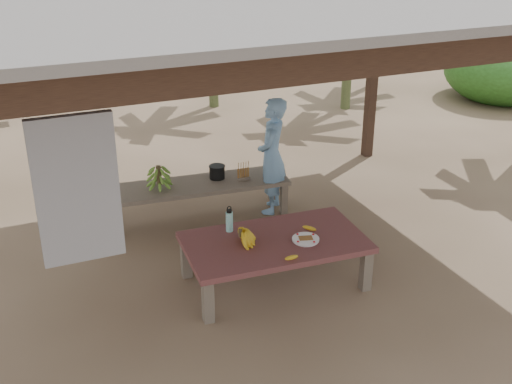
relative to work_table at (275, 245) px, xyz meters
name	(u,v)px	position (x,y,z in m)	size (l,w,h in m)	color
ground	(261,260)	(0.06, 0.47, -0.43)	(80.00, 80.00, 0.00)	brown
work_table	(275,245)	(0.00, 0.00, 0.00)	(1.86, 1.11, 0.50)	brown
bench	(199,187)	(-0.21, 1.76, -0.04)	(2.25, 0.81, 0.45)	brown
ripe_banana_bunch	(240,236)	(-0.35, 0.05, 0.15)	(0.29, 0.25, 0.18)	gold
plate	(306,239)	(0.27, -0.15, 0.08)	(0.27, 0.27, 0.04)	white
loose_banana_front	(291,258)	(-0.02, -0.42, 0.09)	(0.04, 0.17, 0.04)	gold
loose_banana_side	(309,228)	(0.41, 0.05, 0.09)	(0.04, 0.15, 0.04)	gold
water_flask	(229,221)	(-0.35, 0.36, 0.18)	(0.07, 0.07, 0.28)	#43D2C7
green_banana_stalk	(159,177)	(-0.69, 1.81, 0.17)	(0.26, 0.26, 0.30)	#598C2D
cooking_pot	(217,172)	(0.05, 1.82, 0.10)	(0.19, 0.19, 0.16)	black
skewer_rack	(243,170)	(0.34, 1.66, 0.14)	(0.18, 0.08, 0.24)	#A57F47
woman	(272,156)	(0.69, 1.58, 0.30)	(0.54, 0.35, 1.47)	#6894C4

